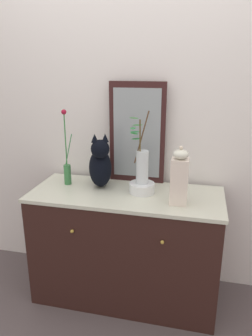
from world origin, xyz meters
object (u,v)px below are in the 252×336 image
(cat_sitting, at_px, (100,165))
(mirror_leaning, at_px, (137,133))
(bowl_porcelain, at_px, (142,188))
(jar_lidded_porcelain, at_px, (179,178))
(sideboard, at_px, (126,245))
(vase_slim_green, at_px, (67,166))
(vase_glass_clear, at_px, (142,165))

(cat_sitting, bearing_deg, mirror_leaning, 36.84)
(bowl_porcelain, distance_m, jar_lidded_porcelain, 0.32)
(sideboard, relative_size, vase_slim_green, 2.41)
(jar_lidded_porcelain, bearing_deg, bowl_porcelain, 154.25)
(cat_sitting, relative_size, vase_glass_clear, 0.82)
(jar_lidded_porcelain, bearing_deg, mirror_leaning, 134.60)
(sideboard, distance_m, jar_lidded_porcelain, 0.69)
(cat_sitting, xyz_separation_m, vase_slim_green, (-0.25, -0.01, -0.03))
(vase_slim_green, xyz_separation_m, jar_lidded_porcelain, (0.82, -0.16, 0.04))
(mirror_leaning, bearing_deg, cat_sitting, -143.16)
(sideboard, bearing_deg, cat_sitting, 158.89)
(sideboard, height_order, jar_lidded_porcelain, jar_lidded_porcelain)
(cat_sitting, height_order, jar_lidded_porcelain, cat_sitting)
(sideboard, distance_m, cat_sitting, 0.62)
(bowl_porcelain, bearing_deg, cat_sitting, 171.25)
(sideboard, height_order, cat_sitting, cat_sitting)
(mirror_leaning, xyz_separation_m, cat_sitting, (-0.23, -0.17, -0.20))
(vase_glass_clear, bearing_deg, mirror_leaning, 109.73)
(sideboard, height_order, mirror_leaning, mirror_leaning)
(cat_sitting, relative_size, bowl_porcelain, 2.30)
(cat_sitting, relative_size, jar_lidded_porcelain, 1.07)
(sideboard, relative_size, bowl_porcelain, 7.53)
(vase_slim_green, height_order, bowl_porcelain, vase_slim_green)
(cat_sitting, height_order, vase_glass_clear, vase_glass_clear)
(bowl_porcelain, bearing_deg, jar_lidded_porcelain, -25.75)
(vase_slim_green, xyz_separation_m, bowl_porcelain, (0.56, -0.04, -0.10))
(cat_sitting, distance_m, vase_slim_green, 0.25)
(mirror_leaning, xyz_separation_m, vase_glass_clear, (0.08, -0.22, -0.16))
(mirror_leaning, relative_size, vase_slim_green, 1.34)
(sideboard, xyz_separation_m, cat_sitting, (-0.21, 0.08, 0.58))
(vase_slim_green, height_order, jar_lidded_porcelain, vase_slim_green)
(vase_glass_clear, bearing_deg, jar_lidded_porcelain, -25.72)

